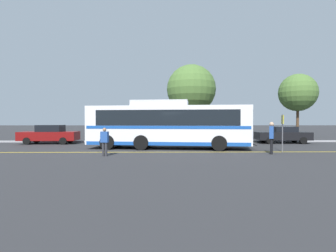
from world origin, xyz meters
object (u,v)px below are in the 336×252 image
parked_car_1 (126,135)px  parked_car_3 (283,135)px  transit_bus (168,124)px  bus_stop_sign (282,128)px  parked_car_0 (50,134)px  parked_car_2 (207,136)px  tree_0 (298,93)px  tree_1 (191,89)px  pedestrian_0 (105,140)px  pedestrian_1 (272,136)px

parked_car_1 → parked_car_3: size_ratio=1.05×
parked_car_3 → transit_bus: bearing=114.9°
bus_stop_sign → parked_car_0: bearing=-102.7°
parked_car_2 → tree_0: 12.91m
parked_car_1 → tree_1: (6.05, 4.04, 4.45)m
parked_car_3 → pedestrian_0: pedestrian_0 is taller
tree_1 → bus_stop_sign: bearing=-65.7°
parked_car_0 → tree_0: bearing=-79.3°
parked_car_2 → tree_1: 6.15m
parked_car_1 → parked_car_2: size_ratio=1.02×
parked_car_0 → pedestrian_1: size_ratio=2.55×
parked_car_0 → parked_car_3: bearing=-91.6°
bus_stop_sign → parked_car_3: bearing=162.7°
pedestrian_0 → pedestrian_1: size_ratio=0.83×
pedestrian_0 → bus_stop_sign: size_ratio=0.66×
parked_car_2 → pedestrian_0: pedestrian_0 is taller
parked_car_3 → tree_1: tree_1 is taller
pedestrian_0 → bus_stop_sign: bus_stop_sign is taller
pedestrian_0 → parked_car_2: bearing=61.9°
parked_car_3 → pedestrian_0: (-13.71, -8.34, 0.14)m
transit_bus → bus_stop_sign: bearing=80.3°
transit_bus → parked_car_2: bearing=146.6°
transit_bus → parked_car_0: bearing=-104.8°
parked_car_0 → parked_car_2: (13.52, -0.16, -0.10)m
pedestrian_0 → bus_stop_sign: (10.70, 1.82, 0.61)m
parked_car_0 → parked_car_3: size_ratio=1.05×
bus_stop_sign → tree_1: size_ratio=0.31×
parked_car_3 → pedestrian_1: size_ratio=2.43×
bus_stop_sign → tree_1: tree_1 is taller
parked_car_0 → tree_0: 25.26m
parked_car_3 → pedestrian_0: bearing=123.3°
parked_car_1 → tree_0: tree_0 is taller
bus_stop_sign → tree_0: size_ratio=0.33×
parked_car_0 → tree_0: (24.30, 5.48, 4.22)m
parked_car_1 → tree_1: bearing=120.6°
pedestrian_0 → bus_stop_sign: bearing=22.7°
parked_car_1 → bus_stop_sign: 12.42m
parked_car_2 → tree_1: size_ratio=0.61×
parked_car_0 → tree_1: 13.91m
parked_car_3 → tree_0: size_ratio=0.65×
parked_car_1 → transit_bus: bearing=38.1°
parked_car_2 → tree_0: bearing=-67.1°
pedestrian_0 → pedestrian_1: bearing=17.3°
parked_car_1 → parked_car_2: 6.98m
parked_car_2 → parked_car_0: bearing=84.5°
bus_stop_sign → parked_car_1: bearing=-112.8°
parked_car_1 → pedestrian_0: pedestrian_0 is taller
transit_bus → bus_stop_sign: (7.16, -2.21, -0.22)m
parked_car_0 → bus_stop_sign: bus_stop_sign is taller
parked_car_3 → tree_1: size_ratio=0.60×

